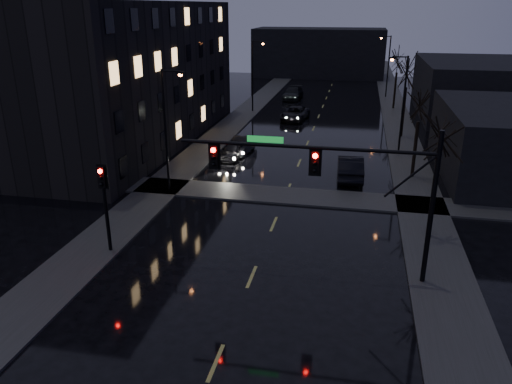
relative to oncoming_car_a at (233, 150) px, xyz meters
The scene contains 21 objects.
sidewalk_left 9.37m from the oncoming_car_a, 109.40° to the left, with size 3.00×140.00×0.12m, color #2D2D2B.
sidewalk_right 16.47m from the oncoming_car_a, 32.40° to the left, with size 3.00×140.00×0.12m, color #2D2D2B.
sidewalk_cross 9.41m from the oncoming_car_a, 54.92° to the right, with size 40.00×3.00×0.12m, color #2D2D2B.
apartment_block 12.90m from the oncoming_car_a, 161.03° to the left, with size 12.00×30.00×12.00m, color black.
commercial_right_far 31.35m from the oncoming_car_a, 44.25° to the left, with size 12.00×18.00×6.00m, color black.
far_block 51.98m from the oncoming_car_a, 87.35° to the left, with size 22.00×10.00×8.00m, color black.
signal_mast 19.96m from the oncoming_car_a, 61.73° to the right, with size 11.11×0.41×7.00m.
signal_pole_left 17.48m from the oncoming_car_a, 96.98° to the right, with size 0.35×0.41×4.53m.
tree_near 19.22m from the oncoming_car_a, 41.45° to the right, with size 3.52×3.52×8.08m.
tree_mid_a 14.89m from the oncoming_car_a, ahead, with size 3.30×3.30×7.58m.
tree_mid_b 17.94m from the oncoming_car_a, 35.44° to the left, with size 3.74×3.74×8.59m.
tree_far 28.05m from the oncoming_car_a, 59.92° to the left, with size 3.43×3.43×7.88m.
streetlight_l_near 9.41m from the oncoming_car_a, 104.97° to the right, with size 1.53×0.28×8.00m.
streetlight_l_far 19.38m from the oncoming_car_a, 96.63° to the left, with size 1.53×0.28×8.00m.
streetlight_r_mid 14.14m from the oncoming_car_a, 16.39° to the left, with size 1.53×0.28×8.00m.
streetlight_r_far 34.61m from the oncoming_car_a, 67.81° to the left, with size 1.53×0.28×8.00m.
oncoming_car_a is the anchor object (origin of this frame).
oncoming_car_b 1.71m from the oncoming_car_a, 80.26° to the left, with size 1.46×4.19×1.38m, color black.
oncoming_car_c 15.69m from the oncoming_car_a, 78.95° to the left, with size 2.35×5.10×1.42m, color black.
oncoming_car_d 28.08m from the oncoming_car_a, 87.77° to the left, with size 2.17×5.34×1.55m, color black.
lead_car 9.90m from the oncoming_car_a, 18.43° to the right, with size 1.76×5.05×1.66m, color black.
Camera 1 is at (4.22, -11.60, 11.68)m, focal length 35.00 mm.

